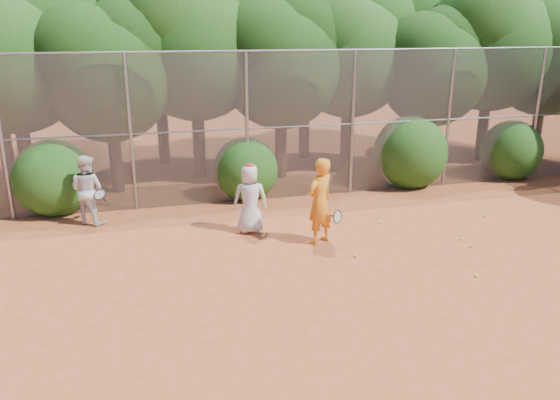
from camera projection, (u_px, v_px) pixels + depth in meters
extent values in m
plane|color=#A04824|center=(368.00, 295.00, 9.82)|extent=(80.00, 80.00, 0.00)
cylinder|color=gray|center=(1.00, 140.00, 13.06)|extent=(0.09, 0.09, 4.00)
cylinder|color=gray|center=(131.00, 134.00, 13.78)|extent=(0.09, 0.09, 4.00)
cylinder|color=gray|center=(247.00, 129.00, 14.49)|extent=(0.09, 0.09, 4.00)
cylinder|color=gray|center=(353.00, 124.00, 15.21)|extent=(0.09, 0.09, 4.00)
cylinder|color=gray|center=(449.00, 119.00, 15.92)|extent=(0.09, 0.09, 4.00)
cylinder|color=gray|center=(536.00, 115.00, 16.64)|extent=(0.09, 0.09, 4.00)
cylinder|color=gray|center=(284.00, 50.00, 14.12)|extent=(20.00, 0.05, 0.05)
cylinder|color=gray|center=(283.00, 127.00, 14.73)|extent=(20.00, 0.04, 0.04)
cube|color=slate|center=(283.00, 127.00, 14.73)|extent=(20.00, 0.02, 4.00)
cylinder|color=black|center=(25.00, 148.00, 15.60)|extent=(0.38, 0.38, 2.52)
sphere|color=#184310|center=(12.00, 60.00, 14.84)|extent=(4.03, 4.03, 4.03)
sphere|color=#184310|center=(41.00, 21.00, 15.09)|extent=(3.23, 3.23, 3.23)
cylinder|color=black|center=(115.00, 155.00, 15.60)|extent=(0.36, 0.36, 2.17)
sphere|color=black|center=(108.00, 79.00, 14.95)|extent=(3.47, 3.47, 3.47)
sphere|color=black|center=(132.00, 46.00, 15.16)|extent=(2.78, 2.78, 2.78)
sphere|color=black|center=(81.00, 54.00, 14.35)|extent=(2.60, 2.60, 2.60)
cylinder|color=black|center=(199.00, 136.00, 17.04)|extent=(0.39, 0.39, 2.66)
sphere|color=#184310|center=(195.00, 49.00, 16.24)|extent=(4.26, 4.26, 4.26)
sphere|color=#184310|center=(220.00, 12.00, 16.51)|extent=(3.40, 3.40, 3.40)
sphere|color=#184310|center=(168.00, 19.00, 15.51)|extent=(3.19, 3.19, 3.19)
cylinder|color=black|center=(281.00, 141.00, 17.14)|extent=(0.37, 0.37, 2.27)
sphere|color=black|center=(281.00, 69.00, 16.46)|extent=(3.64, 3.64, 3.64)
sphere|color=black|center=(301.00, 37.00, 16.69)|extent=(2.91, 2.91, 2.91)
sphere|color=black|center=(262.00, 44.00, 15.83)|extent=(2.73, 2.73, 2.73)
cylinder|color=black|center=(346.00, 130.00, 18.45)|extent=(0.38, 0.38, 2.45)
sphere|color=#184310|center=(349.00, 57.00, 17.71)|extent=(3.92, 3.92, 3.92)
sphere|color=#184310|center=(368.00, 26.00, 17.96)|extent=(3.14, 3.14, 3.14)
sphere|color=#184310|center=(333.00, 32.00, 17.04)|extent=(2.94, 2.94, 2.94)
cylinder|color=black|center=(427.00, 137.00, 18.18)|extent=(0.36, 0.36, 2.10)
sphere|color=black|center=(433.00, 74.00, 17.55)|extent=(3.36, 3.36, 3.36)
sphere|color=black|center=(448.00, 47.00, 17.76)|extent=(2.69, 2.69, 2.69)
sphere|color=black|center=(422.00, 53.00, 16.97)|extent=(2.52, 2.52, 2.52)
cylinder|color=black|center=(483.00, 124.00, 19.25)|extent=(0.39, 0.39, 2.59)
sphere|color=#184310|center=(492.00, 49.00, 18.47)|extent=(4.14, 4.14, 4.14)
sphere|color=#184310|center=(509.00, 17.00, 18.73)|extent=(3.32, 3.32, 3.32)
sphere|color=#184310|center=(481.00, 24.00, 17.76)|extent=(3.11, 3.11, 3.11)
cylinder|color=black|center=(537.00, 127.00, 19.49)|extent=(0.37, 0.37, 2.31)
sphere|color=black|center=(546.00, 62.00, 18.80)|extent=(3.70, 3.70, 3.70)
sphere|color=black|center=(539.00, 40.00, 18.16)|extent=(2.77, 2.77, 2.77)
cylinder|color=black|center=(4.00, 133.00, 17.46)|extent=(0.39, 0.39, 2.62)
sphere|color=#184310|center=(18.00, 14.00, 16.93)|extent=(3.36, 3.36, 3.36)
cylinder|color=black|center=(162.00, 123.00, 18.81)|extent=(0.40, 0.40, 2.80)
sphere|color=#184310|center=(157.00, 40.00, 17.97)|extent=(4.48, 4.48, 4.48)
sphere|color=#184310|center=(181.00, 5.00, 18.25)|extent=(3.58, 3.58, 3.58)
sphere|color=#184310|center=(130.00, 11.00, 17.19)|extent=(3.36, 3.36, 3.36)
cylinder|color=black|center=(304.00, 123.00, 19.67)|extent=(0.38, 0.38, 2.52)
sphere|color=#184310|center=(305.00, 52.00, 18.92)|extent=(4.03, 4.03, 4.03)
sphere|color=#184310|center=(324.00, 22.00, 19.17)|extent=(3.23, 3.23, 3.23)
sphere|color=#184310|center=(288.00, 28.00, 18.22)|extent=(3.02, 3.02, 3.02)
cylinder|color=black|center=(410.00, 112.00, 21.27)|extent=(0.40, 0.40, 2.73)
sphere|color=#184310|center=(415.00, 41.00, 20.45)|extent=(4.37, 4.37, 4.37)
sphere|color=#184310|center=(433.00, 11.00, 20.72)|extent=(3.49, 3.49, 3.49)
sphere|color=#184310|center=(402.00, 16.00, 19.69)|extent=(3.28, 3.28, 3.28)
sphere|color=#184310|center=(53.00, 174.00, 13.89)|extent=(2.00, 2.00, 2.00)
sphere|color=#184310|center=(246.00, 166.00, 15.11)|extent=(1.80, 1.80, 1.80)
sphere|color=#184310|center=(410.00, 149.00, 16.24)|extent=(2.20, 2.20, 2.20)
sphere|color=#184310|center=(511.00, 148.00, 17.12)|extent=(1.90, 1.90, 1.90)
imported|color=orange|center=(320.00, 201.00, 11.89)|extent=(0.84, 0.75, 1.93)
torus|color=black|center=(338.00, 217.00, 11.89)|extent=(0.29, 0.22, 0.30)
cylinder|color=black|center=(330.00, 216.00, 12.03)|extent=(0.18, 0.25, 0.07)
imported|color=silver|center=(250.00, 199.00, 12.57)|extent=(0.86, 0.63, 1.62)
ellipsoid|color=#A5171A|center=(250.00, 166.00, 12.33)|extent=(0.22, 0.22, 0.13)
sphere|color=#C5EB2A|center=(265.00, 199.00, 12.45)|extent=(0.07, 0.07, 0.07)
imported|color=silver|center=(87.00, 190.00, 13.12)|extent=(1.05, 0.99, 1.71)
torus|color=black|center=(100.00, 194.00, 12.93)|extent=(0.38, 0.35, 0.23)
cylinder|color=black|center=(104.00, 199.00, 13.12)|extent=(0.13, 0.20, 0.23)
sphere|color=#C5EB2A|center=(472.00, 246.00, 11.89)|extent=(0.07, 0.07, 0.07)
sphere|color=#C5EB2A|center=(462.00, 239.00, 12.30)|extent=(0.07, 0.07, 0.07)
sphere|color=#C5EB2A|center=(477.00, 276.00, 10.48)|extent=(0.07, 0.07, 0.07)
sphere|color=#C5EB2A|center=(356.00, 256.00, 11.39)|extent=(0.07, 0.07, 0.07)
sphere|color=#C5EB2A|center=(485.00, 216.00, 13.80)|extent=(0.07, 0.07, 0.07)
sphere|color=#C5EB2A|center=(380.00, 222.00, 13.32)|extent=(0.07, 0.07, 0.07)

